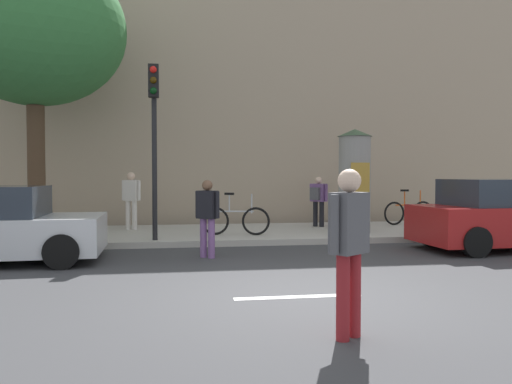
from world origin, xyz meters
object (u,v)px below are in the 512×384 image
object	(u,v)px
traffic_light	(154,123)
parked_car_silver	(511,216)
pedestrian_with_bag	(349,239)
pedestrian_with_backpack	(132,196)
bicycle_leaning	(235,220)
pedestrian_near_pole	(207,213)
bicycle_upright	(409,212)
pedestrian_tallest	(318,197)
pedestrian_in_red_top	(359,191)
poster_column	(354,180)
street_tree	(34,30)

from	to	relation	value
traffic_light	parked_car_silver	bearing A→B (deg)	-11.31
traffic_light	pedestrian_with_bag	size ratio (longest dim) A/B	2.32
pedestrian_with_backpack	bicycle_leaning	xyz separation A→B (m)	(2.74, -1.72, -0.57)
pedestrian_near_pole	traffic_light	bearing A→B (deg)	123.48
pedestrian_with_backpack	bicycle_upright	xyz separation A→B (m)	(8.37, 0.16, -0.57)
traffic_light	pedestrian_tallest	xyz separation A→B (m)	(4.66, 2.47, -1.89)
pedestrian_near_pole	bicycle_leaning	bearing A→B (deg)	71.11
pedestrian_with_backpack	pedestrian_near_pole	bearing A→B (deg)	-65.94
traffic_light	pedestrian_in_red_top	world-z (taller)	traffic_light
poster_column	pedestrian_with_bag	world-z (taller)	poster_column
pedestrian_with_bag	pedestrian_with_backpack	xyz separation A→B (m)	(-3.05, 9.55, 0.07)
street_tree	bicycle_upright	world-z (taller)	street_tree
pedestrian_with_bag	bicycle_upright	xyz separation A→B (m)	(5.32, 9.72, -0.50)
street_tree	parked_car_silver	bearing A→B (deg)	-15.59
street_tree	pedestrian_tallest	distance (m)	8.85
poster_column	street_tree	size ratio (longest dim) A/B	0.39
pedestrian_near_pole	pedestrian_tallest	distance (m)	5.47
parked_car_silver	traffic_light	bearing A→B (deg)	168.69
traffic_light	pedestrian_with_backpack	world-z (taller)	traffic_light
pedestrian_near_pole	pedestrian_in_red_top	xyz separation A→B (m)	(4.82, 4.28, 0.27)
pedestrian_with_bag	traffic_light	bearing A→B (deg)	108.08
traffic_light	pedestrian_tallest	size ratio (longest dim) A/B	2.76
pedestrian_with_bag	poster_column	bearing A→B (deg)	69.86
poster_column	bicycle_upright	size ratio (longest dim) A/B	1.58
traffic_light	bicycle_leaning	distance (m)	3.20
pedestrian_in_red_top	bicycle_upright	xyz separation A→B (m)	(1.66, 0.11, -0.65)
pedestrian_with_bag	bicycle_upright	distance (m)	11.09
bicycle_upright	pedestrian_tallest	bearing A→B (deg)	-176.11
traffic_light	pedestrian_with_bag	xyz separation A→B (m)	(2.30, -7.05, -1.88)
pedestrian_with_backpack	pedestrian_tallest	distance (m)	5.41
pedestrian_with_backpack	pedestrian_tallest	world-z (taller)	pedestrian_with_backpack
pedestrian_with_bag	pedestrian_tallest	bearing A→B (deg)	76.09
pedestrian_tallest	bicycle_upright	xyz separation A→B (m)	(2.96, 0.20, -0.49)
pedestrian_in_red_top	parked_car_silver	distance (m)	4.67
pedestrian_tallest	bicycle_upright	world-z (taller)	pedestrian_tallest
pedestrian_with_backpack	parked_car_silver	bearing A→B (deg)	-25.10
pedestrian_with_backpack	traffic_light	bearing A→B (deg)	-73.36
street_tree	bicycle_upright	distance (m)	11.72
poster_column	pedestrian_tallest	size ratio (longest dim) A/B	1.87
traffic_light	pedestrian_tallest	world-z (taller)	traffic_light
traffic_light	pedestrian_in_red_top	distance (m)	6.70
poster_column	bicycle_upright	bearing A→B (deg)	35.60
bicycle_leaning	bicycle_upright	xyz separation A→B (m)	(5.62, 1.88, 0.00)
traffic_light	poster_column	xyz separation A→B (m)	(5.24, 0.97, -1.36)
pedestrian_with_backpack	bicycle_upright	distance (m)	8.39
pedestrian_near_pole	bicycle_upright	world-z (taller)	pedestrian_near_pole
bicycle_leaning	bicycle_upright	distance (m)	5.93
bicycle_upright	parked_car_silver	distance (m)	4.30
poster_column	pedestrian_near_pole	size ratio (longest dim) A/B	1.74
pedestrian_near_pole	poster_column	bearing A→B (deg)	33.23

